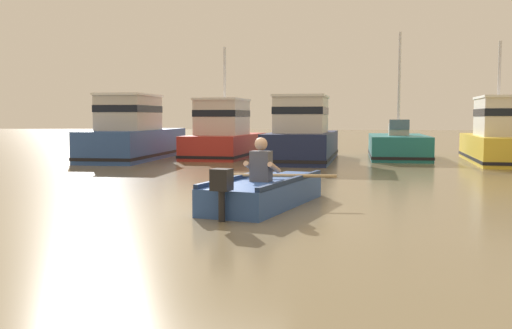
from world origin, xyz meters
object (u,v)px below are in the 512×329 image
at_px(moored_boat_teal, 398,147).
at_px(moored_boat_yellow, 497,138).
at_px(moored_boat_red, 225,136).
at_px(moored_boat_blue, 134,135).
at_px(rowboat_with_person, 266,191).
at_px(moored_boat_navy, 303,137).

xyz_separation_m(moored_boat_teal, moored_boat_yellow, (3.09, -1.66, 0.40)).
bearing_deg(moored_boat_red, moored_boat_blue, -156.20).
distance_m(rowboat_with_person, moored_boat_red, 12.17).
height_order(rowboat_with_person, moored_boat_blue, moored_boat_blue).
relative_size(moored_boat_teal, moored_boat_yellow, 0.82).
relative_size(moored_boat_blue, moored_boat_yellow, 1.08).
distance_m(moored_boat_red, moored_boat_yellow, 9.67).
distance_m(rowboat_with_person, moored_boat_navy, 10.41).
relative_size(moored_boat_red, moored_boat_teal, 1.13).
bearing_deg(rowboat_with_person, moored_boat_blue, 120.43).
relative_size(moored_boat_blue, moored_boat_navy, 1.04).
bearing_deg(rowboat_with_person, moored_boat_teal, 73.97).
xyz_separation_m(rowboat_with_person, moored_boat_blue, (-6.12, 10.41, 0.62)).
height_order(moored_boat_teal, moored_boat_yellow, moored_boat_teal).
distance_m(moored_boat_blue, moored_boat_red, 3.40).
bearing_deg(moored_boat_blue, moored_boat_navy, -0.12).
height_order(moored_boat_navy, moored_boat_teal, moored_boat_teal).
distance_m(rowboat_with_person, moored_boat_teal, 12.60).
bearing_deg(moored_boat_yellow, moored_boat_navy, -179.53).
bearing_deg(moored_boat_red, rowboat_with_person, -75.70).
height_order(moored_boat_blue, moored_boat_teal, moored_boat_teal).
distance_m(moored_boat_blue, moored_boat_navy, 6.16).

